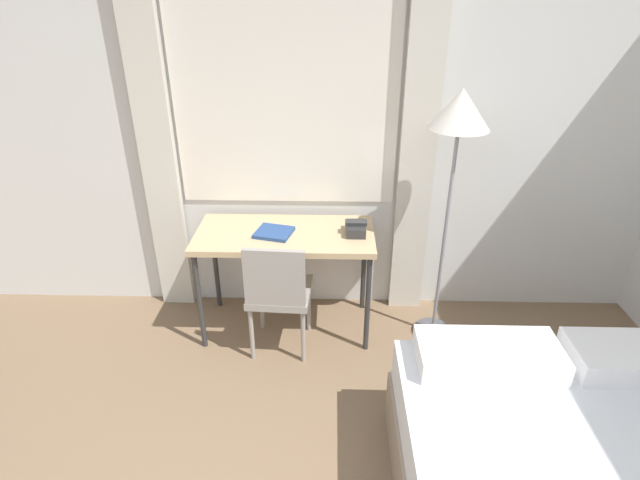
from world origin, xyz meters
TOP-DOWN VIEW (x-y plane):
  - wall_back_with_window at (-0.03, 2.71)m, footprint 5.64×0.13m
  - desk at (-0.25, 2.34)m, footprint 1.19×0.58m
  - desk_chair at (-0.28, 2.07)m, footprint 0.42×0.42m
  - standing_lamp at (0.80, 2.28)m, footprint 0.36×0.36m
  - telephone at (0.22, 2.34)m, footprint 0.14×0.18m
  - book at (-0.32, 2.31)m, footprint 0.27×0.26m

SIDE VIEW (x-z plane):
  - desk_chair at x=-0.28m, z-range 0.06..0.90m
  - desk at x=-0.25m, z-range 0.32..1.08m
  - book at x=-0.32m, z-range 0.76..0.79m
  - telephone at x=0.22m, z-range 0.76..0.85m
  - wall_back_with_window at x=-0.03m, z-range 0.00..2.70m
  - standing_lamp at x=0.80m, z-range 0.61..2.33m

